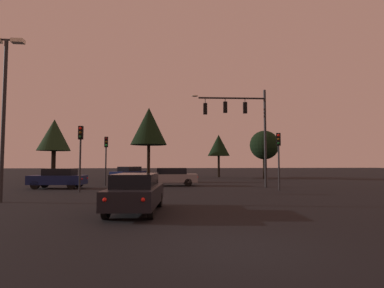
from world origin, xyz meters
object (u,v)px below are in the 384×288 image
at_px(traffic_light_median, 279,150).
at_px(traffic_light_corner_right, 80,145).
at_px(tree_center_horizon, 264,145).
at_px(tree_behind_sign, 219,145).
at_px(tree_left_far, 149,126).
at_px(car_crossing_left, 170,176).
at_px(parking_lot_lamp_post, 4,98).
at_px(traffic_signal_mast_arm, 243,120).
at_px(tree_right_cluster, 54,135).
at_px(traffic_light_corner_left, 106,151).
at_px(car_far_lane, 129,173).
at_px(car_nearside_lane, 136,192).
at_px(car_crossing_right, 58,178).

bearing_deg(traffic_light_median, traffic_light_corner_right, 179.85).
bearing_deg(tree_center_horizon, tree_behind_sign, 127.01).
bearing_deg(traffic_light_corner_right, tree_left_far, 79.20).
xyz_separation_m(car_crossing_left, tree_center_horizon, (11.53, 9.38, 3.26)).
bearing_deg(parking_lot_lamp_post, traffic_signal_mast_arm, 28.66).
height_order(parking_lot_lamp_post, tree_center_horizon, parking_lot_lamp_post).
xyz_separation_m(tree_left_far, tree_right_cluster, (-9.61, -6.93, -1.90)).
bearing_deg(traffic_light_median, tree_center_horizon, 74.63).
height_order(traffic_light_corner_left, traffic_light_median, traffic_light_corner_left).
xyz_separation_m(traffic_light_corner_left, car_far_lane, (1.04, 8.81, -2.17)).
bearing_deg(tree_right_cluster, car_nearside_lane, -63.92).
relative_size(tree_behind_sign, tree_left_far, 0.63).
relative_size(car_crossing_right, tree_behind_sign, 0.72).
height_order(traffic_light_corner_right, tree_left_far, tree_left_far).
height_order(car_crossing_right, tree_behind_sign, tree_behind_sign).
bearing_deg(traffic_light_corner_left, tree_right_cluster, 134.63).
xyz_separation_m(car_nearside_lane, car_crossing_right, (-6.81, 11.91, -0.00)).
xyz_separation_m(car_nearside_lane, tree_center_horizon, (13.26, 23.23, 3.26)).
distance_m(car_crossing_right, tree_behind_sign, 23.52).
bearing_deg(car_far_lane, tree_left_far, 67.32).
bearing_deg(traffic_light_median, car_crossing_right, 168.61).
distance_m(traffic_signal_mast_arm, tree_left_far, 18.41).
bearing_deg(car_crossing_right, car_nearside_lane, -60.24).
relative_size(tree_left_far, tree_right_cluster, 1.41).
relative_size(car_far_lane, tree_center_horizon, 0.83).
relative_size(car_crossing_right, tree_right_cluster, 0.64).
bearing_deg(car_nearside_lane, car_crossing_right, 119.76).
relative_size(traffic_light_median, tree_right_cluster, 0.62).
bearing_deg(traffic_signal_mast_arm, car_crossing_left, 159.07).
relative_size(traffic_light_median, car_far_lane, 0.84).
bearing_deg(tree_right_cluster, traffic_light_corner_right, -64.47).
bearing_deg(traffic_light_median, tree_behind_sign, 91.27).
xyz_separation_m(traffic_light_corner_left, car_nearside_lane, (3.76, -14.45, -2.18)).
relative_size(traffic_signal_mast_arm, car_far_lane, 1.63).
bearing_deg(car_far_lane, tree_center_horizon, -0.13).
bearing_deg(traffic_light_corner_right, tree_center_horizon, 39.40).
bearing_deg(car_nearside_lane, tree_center_horizon, 60.28).
bearing_deg(traffic_signal_mast_arm, tree_right_cluster, 152.03).
bearing_deg(car_far_lane, car_crossing_right, -109.81).
xyz_separation_m(traffic_light_corner_right, car_crossing_right, (-2.40, 3.20, -2.33)).
bearing_deg(traffic_light_corner_left, tree_left_far, 77.42).
height_order(traffic_light_corner_left, car_far_lane, traffic_light_corner_left).
height_order(car_crossing_left, car_crossing_right, same).
distance_m(traffic_light_corner_right, traffic_light_median, 13.67).
height_order(traffic_signal_mast_arm, tree_behind_sign, traffic_signal_mast_arm).
height_order(traffic_signal_mast_arm, car_far_lane, traffic_signal_mast_arm).
relative_size(car_nearside_lane, car_crossing_right, 1.09).
xyz_separation_m(traffic_light_corner_left, car_crossing_left, (5.49, -0.60, -2.18)).
distance_m(traffic_light_corner_right, tree_behind_sign, 24.36).
relative_size(car_nearside_lane, tree_center_horizon, 0.79).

